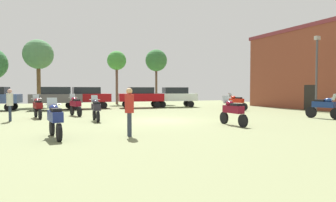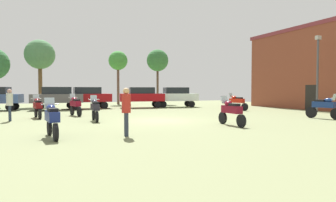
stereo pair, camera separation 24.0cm
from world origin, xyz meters
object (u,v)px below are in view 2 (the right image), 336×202
object	(u,v)px
motorcycle_2	(38,107)
car_5	(87,96)
person_2	(126,108)
motorcycle_8	(324,107)
motorcycle_9	(75,105)
tree_4	(158,61)
tree_5	(118,61)
car_3	(57,97)
lamp_post	(318,69)
person_1	(10,102)
motorcycle_3	(52,118)
motorcycle_6	(231,111)
tree_2	(40,55)
car_6	(176,96)
motorcycle_10	(237,102)
motorcycle_1	(95,108)
car_4	(142,96)

from	to	relation	value
motorcycle_2	car_5	distance (m)	9.18
person_2	motorcycle_8	bearing A→B (deg)	104.48
person_2	car_5	bearing A→B (deg)	-176.10
motorcycle_2	person_2	world-z (taller)	person_2
motorcycle_9	tree_4	size ratio (longest dim) A/B	0.31
person_2	tree_5	world-z (taller)	tree_5
car_3	motorcycle_8	bearing A→B (deg)	-130.16
car_3	lamp_post	xyz separation A→B (m)	(18.44, -11.00, 2.19)
motorcycle_9	person_1	distance (m)	4.26
car_5	lamp_post	world-z (taller)	lamp_post
motorcycle_3	person_1	xyz separation A→B (m)	(-1.95, 7.04, 0.34)
person_1	motorcycle_6	bearing A→B (deg)	-124.91
tree_2	lamp_post	world-z (taller)	tree_2
car_6	tree_5	size ratio (longest dim) A/B	0.70
motorcycle_3	motorcycle_10	world-z (taller)	motorcycle_10
motorcycle_2	car_3	distance (m)	7.61
motorcycle_2	motorcycle_10	size ratio (longest dim) A/B	0.96
motorcycle_3	car_5	xyz separation A→B (m)	(3.59, 16.55, 0.46)
motorcycle_8	lamp_post	bearing A→B (deg)	-150.07
motorcycle_8	person_2	distance (m)	12.77
motorcycle_8	tree_2	distance (m)	27.10
motorcycle_2	motorcycle_10	bearing A→B (deg)	-5.71
motorcycle_2	person_2	distance (m)	9.56
car_5	person_2	xyz separation A→B (m)	(-1.02, -17.21, -0.10)
motorcycle_9	tree_4	bearing A→B (deg)	37.96
motorcycle_6	tree_2	xyz separation A→B (m)	(-8.55, 22.11, 4.73)
motorcycle_2	motorcycle_3	bearing A→B (deg)	-94.99
car_3	tree_4	bearing A→B (deg)	-54.57
tree_2	tree_4	distance (m)	13.47
person_2	tree_2	world-z (taller)	tree_2
motorcycle_1	person_2	distance (m)	5.88
tree_2	tree_4	xyz separation A→B (m)	(13.47, 0.08, -0.05)
motorcycle_8	car_6	world-z (taller)	car_6
motorcycle_8	car_3	distance (m)	20.63
person_1	lamp_post	size ratio (longest dim) A/B	0.30
tree_2	tree_4	world-z (taller)	tree_2
motorcycle_1	car_4	size ratio (longest dim) A/B	0.46
motorcycle_1	motorcycle_3	world-z (taller)	motorcycle_3
motorcycle_6	tree_4	distance (m)	23.20
motorcycle_9	tree_5	world-z (taller)	tree_5
motorcycle_8	person_1	size ratio (longest dim) A/B	1.19
car_3	car_6	xyz separation A→B (m)	(11.30, -0.29, 0.00)
person_1	tree_5	size ratio (longest dim) A/B	0.28
motorcycle_9	motorcycle_10	distance (m)	13.30
tree_5	motorcycle_2	bearing A→B (deg)	-120.06
motorcycle_1	car_6	distance (m)	14.28
tree_5	car_5	bearing A→B (deg)	-123.48
tree_5	car_3	bearing A→B (deg)	-133.08
person_1	tree_4	size ratio (longest dim) A/B	0.26
motorcycle_9	person_2	bearing A→B (deg)	-97.38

